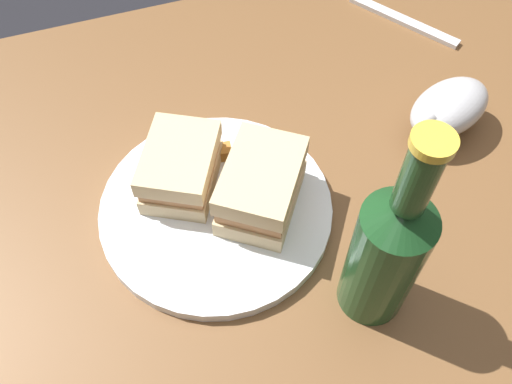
% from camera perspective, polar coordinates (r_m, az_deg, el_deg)
% --- Properties ---
extents(ground_plane, '(6.00, 6.00, 0.00)m').
position_cam_1_polar(ground_plane, '(1.34, 2.07, -18.44)').
color(ground_plane, black).
extents(dining_table, '(1.13, 0.81, 0.74)m').
position_cam_1_polar(dining_table, '(0.99, 2.74, -12.68)').
color(dining_table, brown).
rests_on(dining_table, ground).
extents(plate, '(0.27, 0.27, 0.02)m').
position_cam_1_polar(plate, '(0.64, -4.13, -1.76)').
color(plate, white).
rests_on(plate, dining_table).
extents(sandwich_half_left, '(0.13, 0.14, 0.07)m').
position_cam_1_polar(sandwich_half_left, '(0.61, 0.46, 0.76)').
color(sandwich_half_left, '#CCB284').
rests_on(sandwich_half_left, plate).
extents(sandwich_half_right, '(0.12, 0.13, 0.06)m').
position_cam_1_polar(sandwich_half_right, '(0.63, -7.80, 2.55)').
color(sandwich_half_right, '#CCB284').
rests_on(sandwich_half_right, plate).
extents(potato_wedge_front, '(0.03, 0.06, 0.02)m').
position_cam_1_polar(potato_wedge_front, '(0.66, -5.68, 3.07)').
color(potato_wedge_front, gold).
rests_on(potato_wedge_front, plate).
extents(potato_wedge_middle, '(0.06, 0.02, 0.02)m').
position_cam_1_polar(potato_wedge_middle, '(0.67, -4.87, 3.90)').
color(potato_wedge_middle, '#AD702D').
rests_on(potato_wedge_middle, plate).
extents(potato_wedge_back, '(0.05, 0.05, 0.02)m').
position_cam_1_polar(potato_wedge_back, '(0.66, 1.57, 3.61)').
color(potato_wedge_back, gold).
rests_on(potato_wedge_back, plate).
extents(potato_wedge_left_edge, '(0.03, 0.05, 0.01)m').
position_cam_1_polar(potato_wedge_left_edge, '(0.66, -6.87, 2.78)').
color(potato_wedge_left_edge, '#AD702D').
rests_on(potato_wedge_left_edge, plate).
extents(potato_wedge_right_edge, '(0.05, 0.04, 0.01)m').
position_cam_1_polar(potato_wedge_right_edge, '(0.64, -0.87, 1.19)').
color(potato_wedge_right_edge, '#AD702D').
rests_on(potato_wedge_right_edge, plate).
extents(gravy_boat, '(0.14, 0.11, 0.07)m').
position_cam_1_polar(gravy_boat, '(0.73, 19.26, 8.17)').
color(gravy_boat, '#B7B7BC').
rests_on(gravy_boat, dining_table).
extents(cider_bottle, '(0.07, 0.07, 0.26)m').
position_cam_1_polar(cider_bottle, '(0.52, 13.41, -5.98)').
color(cider_bottle, '#19421E').
rests_on(cider_bottle, dining_table).
extents(fork, '(0.11, 0.16, 0.01)m').
position_cam_1_polar(fork, '(0.90, 14.96, 16.75)').
color(fork, silver).
rests_on(fork, dining_table).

